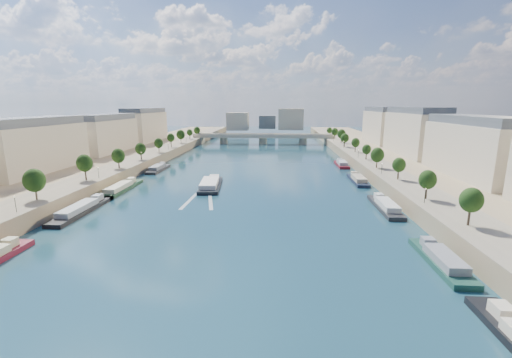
# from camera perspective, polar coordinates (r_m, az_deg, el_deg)

# --- Properties ---
(ground) EXTENTS (700.00, 700.00, 0.00)m
(ground) POSITION_cam_1_polar(r_m,az_deg,el_deg) (151.33, -1.07, 0.36)
(ground) COLOR #0C2938
(ground) RESTS_ON ground
(quay_left) EXTENTS (44.00, 520.00, 5.00)m
(quay_left) POSITION_cam_1_polar(r_m,az_deg,el_deg) (172.48, -25.67, 1.47)
(quay_left) COLOR #9E8460
(quay_left) RESTS_ON ground
(quay_right) EXTENTS (44.00, 520.00, 5.00)m
(quay_right) POSITION_cam_1_polar(r_m,az_deg,el_deg) (161.62, 25.28, 0.84)
(quay_right) COLOR #9E8460
(quay_right) RESTS_ON ground
(pave_left) EXTENTS (14.00, 520.00, 0.10)m
(pave_left) POSITION_cam_1_polar(r_m,az_deg,el_deg) (165.21, -21.21, 2.32)
(pave_left) COLOR gray
(pave_left) RESTS_ON quay_left
(pave_right) EXTENTS (14.00, 520.00, 0.10)m
(pave_right) POSITION_cam_1_polar(r_m,az_deg,el_deg) (156.27, 20.24, 1.86)
(pave_right) COLOR gray
(pave_right) RESTS_ON quay_right
(trees_left) EXTENTS (4.80, 268.80, 8.26)m
(trees_left) POSITION_cam_1_polar(r_m,az_deg,el_deg) (165.40, -20.44, 4.30)
(trees_left) COLOR #382B1E
(trees_left) RESTS_ON ground
(trees_right) EXTENTS (4.80, 268.80, 8.26)m
(trees_right) POSITION_cam_1_polar(r_m,az_deg,el_deg) (164.44, 18.75, 4.38)
(trees_right) COLOR #382B1E
(trees_right) RESTS_ON ground
(lamps_left) EXTENTS (0.36, 200.36, 4.28)m
(lamps_left) POSITION_cam_1_polar(r_m,az_deg,el_deg) (153.95, -21.31, 2.66)
(lamps_left) COLOR black
(lamps_left) RESTS_ON ground
(lamps_right) EXTENTS (0.36, 200.36, 4.28)m
(lamps_right) POSITION_cam_1_polar(r_m,az_deg,el_deg) (159.39, 18.27, 3.19)
(lamps_right) COLOR black
(lamps_right) RESTS_ON ground
(buildings_left) EXTENTS (16.00, 226.00, 23.20)m
(buildings_left) POSITION_cam_1_polar(r_m,az_deg,el_deg) (187.58, -27.77, 6.36)
(buildings_left) COLOR beige
(buildings_left) RESTS_ON ground
(buildings_right) EXTENTS (16.00, 226.00, 23.20)m
(buildings_right) POSITION_cam_1_polar(r_m,az_deg,el_deg) (175.79, 28.26, 6.00)
(buildings_right) COLOR beige
(buildings_right) RESTS_ON ground
(skyline) EXTENTS (79.00, 42.00, 22.00)m
(skyline) POSITION_cam_1_polar(r_m,az_deg,el_deg) (367.51, 2.35, 9.74)
(skyline) COLOR beige
(skyline) RESTS_ON ground
(bridge) EXTENTS (112.00, 12.00, 8.15)m
(bridge) POSITION_cam_1_polar(r_m,az_deg,el_deg) (277.30, 1.17, 6.91)
(bridge) COLOR #C1B79E
(bridge) RESTS_ON ground
(tour_barge) EXTENTS (9.94, 26.63, 3.66)m
(tour_barge) POSITION_cam_1_polar(r_m,az_deg,el_deg) (133.86, -7.60, -0.93)
(tour_barge) COLOR black
(tour_barge) RESTS_ON ground
(wake) EXTENTS (10.74, 26.02, 0.04)m
(wake) POSITION_cam_1_polar(r_m,az_deg,el_deg) (118.33, -9.16, -3.22)
(wake) COLOR silver
(wake) RESTS_ON ground
(moored_barges_left) EXTENTS (5.00, 160.82, 3.60)m
(moored_barges_left) POSITION_cam_1_polar(r_m,az_deg,el_deg) (112.28, -27.68, -4.94)
(moored_barges_left) COLOR #171D33
(moored_barges_left) RESTS_ON ground
(moored_barges_right) EXTENTS (5.00, 161.95, 3.60)m
(moored_barges_right) POSITION_cam_1_polar(r_m,az_deg,el_deg) (111.39, 20.87, -4.44)
(moored_barges_right) COLOR black
(moored_barges_right) RESTS_ON ground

